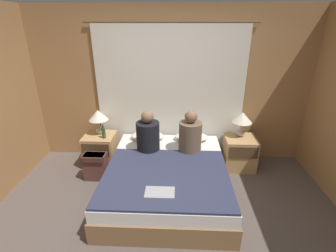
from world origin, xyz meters
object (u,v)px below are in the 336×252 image
at_px(nightstand_left, 101,150).
at_px(pillow_left, 147,136).
at_px(lamp_right, 242,119).
at_px(beer_bottle_on_left_stand, 104,133).
at_px(nightstand_right, 239,153).
at_px(pillow_right, 191,137).
at_px(person_right_in_bed, 190,135).
at_px(bed, 167,178).
at_px(lamp_left, 98,117).
at_px(laptop_on_bed, 160,192).
at_px(person_left_in_bed, 148,135).
at_px(backpack_on_floor, 95,165).

distance_m(nightstand_left, pillow_left, 0.83).
bearing_deg(lamp_right, pillow_left, -179.42).
bearing_deg(beer_bottle_on_left_stand, nightstand_left, 141.60).
distance_m(nightstand_right, lamp_right, 0.56).
distance_m(pillow_right, person_right_in_bed, 0.42).
height_order(bed, nightstand_right, nightstand_right).
distance_m(lamp_left, laptop_on_bed, 1.83).
height_order(person_left_in_bed, person_right_in_bed, person_right_in_bed).
xyz_separation_m(nightstand_left, lamp_right, (2.30, 0.08, 0.55)).
xyz_separation_m(nightstand_right, person_left_in_bed, (-1.45, -0.30, 0.44)).
distance_m(pillow_right, person_left_in_bed, 0.78).
bearing_deg(backpack_on_floor, nightstand_left, 96.42).
xyz_separation_m(person_left_in_bed, laptop_on_bed, (0.25, -1.04, -0.22)).
distance_m(bed, person_right_in_bed, 0.71).
xyz_separation_m(nightstand_right, backpack_on_floor, (-2.25, -0.43, -0.03)).
xyz_separation_m(bed, laptop_on_bed, (-0.05, -0.64, 0.26)).
bearing_deg(pillow_right, backpack_on_floor, -161.15).
bearing_deg(pillow_left, person_left_in_bed, -80.86).
relative_size(nightstand_left, nightstand_right, 1.00).
distance_m(nightstand_right, lamp_left, 2.37).
distance_m(nightstand_left, lamp_left, 0.56).
height_order(lamp_left, lamp_right, same).
relative_size(person_left_in_bed, laptop_on_bed, 1.90).
distance_m(bed, pillow_right, 0.89).
bearing_deg(backpack_on_floor, pillow_right, 18.85).
bearing_deg(person_right_in_bed, lamp_right, 24.65).
xyz_separation_m(lamp_left, laptop_on_bed, (1.10, -1.42, -0.34)).
bearing_deg(pillow_left, nightstand_right, -2.47).
bearing_deg(nightstand_left, nightstand_right, 0.00).
distance_m(bed, lamp_left, 1.51).
distance_m(beer_bottle_on_left_stand, laptop_on_bed, 1.60).
bearing_deg(beer_bottle_on_left_stand, person_left_in_bed, -15.83).
relative_size(nightstand_left, lamp_right, 1.29).
distance_m(person_right_in_bed, beer_bottle_on_left_stand, 1.38).
distance_m(pillow_right, beer_bottle_on_left_stand, 1.41).
relative_size(person_left_in_bed, beer_bottle_on_left_stand, 2.68).
xyz_separation_m(bed, beer_bottle_on_left_stand, (-1.04, 0.60, 0.41)).
height_order(bed, pillow_right, pillow_right).
distance_m(lamp_left, lamp_right, 2.30).
bearing_deg(nightstand_right, lamp_left, 178.00).
height_order(lamp_right, pillow_right, lamp_right).
xyz_separation_m(pillow_right, beer_bottle_on_left_stand, (-1.40, -0.16, 0.12)).
height_order(nightstand_left, pillow_left, pillow_left).
relative_size(nightstand_left, laptop_on_bed, 1.59).
relative_size(lamp_right, beer_bottle_on_left_stand, 1.74).
bearing_deg(nightstand_right, backpack_on_floor, -169.09).
distance_m(pillow_left, pillow_right, 0.72).
bearing_deg(laptop_on_bed, beer_bottle_on_left_stand, 128.29).
bearing_deg(lamp_right, nightstand_left, -178.00).
bearing_deg(person_left_in_bed, laptop_on_bed, -76.38).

